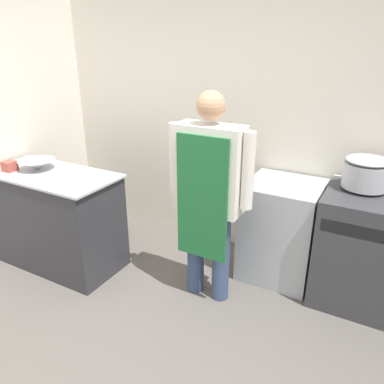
{
  "coord_description": "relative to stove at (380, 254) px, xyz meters",
  "views": [
    {
      "loc": [
        1.36,
        -1.13,
        1.99
      ],
      "look_at": [
        0.08,
        1.17,
        0.92
      ],
      "focal_mm": 35.0,
      "sensor_mm": 36.0,
      "label": 1
    }
  ],
  "objects": [
    {
      "name": "fridge_unit",
      "position": [
        -0.8,
        0.04,
        -0.02
      ],
      "size": [
        0.62,
        0.6,
        0.88
      ],
      "color": "#A8ADB2",
      "rests_on": "ground_plane"
    },
    {
      "name": "mixing_bowl",
      "position": [
        -2.87,
        -0.75,
        0.49
      ],
      "size": [
        0.33,
        0.33,
        0.09
      ],
      "color": "#B2B5BC",
      "rests_on": "prep_counter"
    },
    {
      "name": "stove",
      "position": [
        0.0,
        0.0,
        0.0
      ],
      "size": [
        0.93,
        0.63,
        0.94
      ],
      "color": "#38383D",
      "rests_on": "ground_plane"
    },
    {
      "name": "person_cook",
      "position": [
        -1.23,
        -0.54,
        0.5
      ],
      "size": [
        0.69,
        0.24,
        1.68
      ],
      "color": "#38476B",
      "rests_on": "ground_plane"
    },
    {
      "name": "wall_back",
      "position": [
        -1.42,
        0.39,
        0.89
      ],
      "size": [
        8.0,
        0.05,
        2.7
      ],
      "color": "silver",
      "rests_on": "ground_plane"
    },
    {
      "name": "stock_pot",
      "position": [
        -0.21,
        0.11,
        0.6
      ],
      "size": [
        0.34,
        0.34,
        0.25
      ],
      "color": "#B2B5BC",
      "rests_on": "stove"
    },
    {
      "name": "plastic_tub",
      "position": [
        -3.05,
        -0.9,
        0.49
      ],
      "size": [
        0.11,
        0.11,
        0.09
      ],
      "color": "#B24C3F",
      "rests_on": "prep_counter"
    },
    {
      "name": "prep_counter",
      "position": [
        -2.69,
        -0.77,
        -0.01
      ],
      "size": [
        1.25,
        0.61,
        0.9
      ],
      "color": "#2D2D33",
      "rests_on": "ground_plane"
    }
  ]
}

